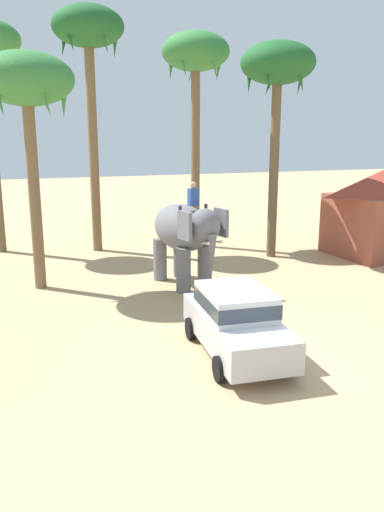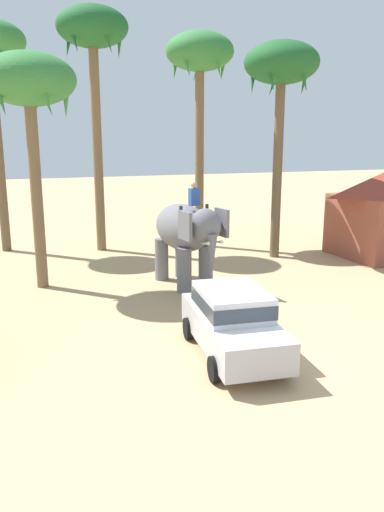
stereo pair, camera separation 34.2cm
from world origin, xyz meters
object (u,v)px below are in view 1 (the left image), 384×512
Objects in this scene: car_sedan_foreground at (236,319)px; palm_tree_behind_elephant at (196,60)px; palm_tree_left_of_road at (27,86)px; roadside_hut at (384,209)px; palm_tree_near_hut at (278,71)px; palm_tree_leaning_seaward at (89,38)px; elephant_with_mahout at (185,233)px.

palm_tree_behind_elephant reaches higher than car_sedan_foreground.
palm_tree_left_of_road is (-4.09, 7.81, 6.11)m from car_sedan_foreground.
car_sedan_foreground is 0.82× the size of roadside_hut.
palm_tree_leaning_seaward reaches higher than palm_tree_near_hut.
palm_tree_near_hut reaches higher than car_sedan_foreground.
palm_tree_left_of_road is at bearing 117.67° from car_sedan_foreground.
palm_tree_leaning_seaward is 15.45m from roadside_hut.
palm_tree_near_hut is at bearing 29.13° from elephant_with_mahout.
palm_tree_leaning_seaward is (-7.23, 4.17, 1.54)m from palm_tree_near_hut.
roadside_hut is (15.37, -0.21, -4.91)m from palm_tree_left_of_road.
car_sedan_foreground is at bearing -107.20° from palm_tree_behind_elephant.
palm_tree_left_of_road is (-7.99, -4.79, -1.84)m from palm_tree_behind_elephant.
palm_tree_near_hut is 10.52m from palm_tree_left_of_road.
palm_tree_leaning_seaward is at bearing 155.01° from roadside_hut.
elephant_with_mahout is 0.36× the size of palm_tree_leaning_seaward.
palm_tree_leaning_seaward is at bearing 94.06° from car_sedan_foreground.
car_sedan_foreground is 0.39× the size of palm_tree_leaning_seaward.
palm_tree_leaning_seaward is 2.14× the size of roadside_hut.
car_sedan_foreground is 0.46× the size of palm_tree_near_hut.
palm_tree_behind_elephant is at bearing 145.89° from roadside_hut.
elephant_with_mahout is 8.67m from palm_tree_near_hut.
palm_tree_behind_elephant is at bearing 124.51° from palm_tree_near_hut.
palm_tree_behind_elephant is 11.18m from roadside_hut.
elephant_with_mahout is at bearing -150.87° from palm_tree_near_hut.
roadside_hut is at bearing 33.97° from car_sedan_foreground.
car_sedan_foreground is 15.40m from palm_tree_behind_elephant.
elephant_with_mahout reaches higher than car_sedan_foreground.
palm_tree_near_hut is at bearing 162.99° from roadside_hut.
palm_tree_behind_elephant is (2.97, 6.46, 6.88)m from elephant_with_mahout.
elephant_with_mahout is at bearing -18.38° from palm_tree_left_of_road.
palm_tree_behind_elephant is 1.97× the size of roadside_hut.
elephant_with_mahout is 0.77× the size of roadside_hut.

